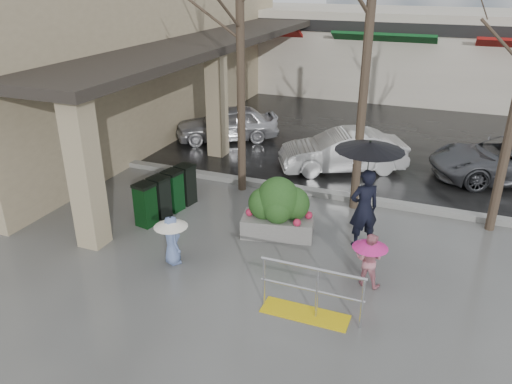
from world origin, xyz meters
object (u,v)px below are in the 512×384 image
Objects in this scene: handrail at (309,298)px; woman at (366,184)px; car_c at (510,160)px; news_boxes at (166,194)px; child_blue at (171,235)px; child_pink at (369,256)px; car_a at (227,123)px; planter at (279,208)px; car_b at (343,151)px.

woman is at bearing 82.16° from handrail.
news_boxes is at bearing -75.93° from car_c.
woman reaches higher than child_blue.
child_pink is at bearing 70.20° from woman.
car_a reaches higher than child_blue.
child_pink is 0.57× the size of news_boxes.
car_a is (-5.66, 8.77, 0.25)m from handrail.
car_a is at bearing 111.50° from news_boxes.
handrail is 0.76× the size of woman.
car_c is (5.20, 5.72, -0.06)m from planter.
woman is 4.29m from child_blue.
car_c reaches higher than child_pink.
child_pink is 6.21m from car_b.
handrail is at bearing -44.50° from car_c.
child_pink is 2.65m from planter.
child_blue is (-3.18, 0.66, 0.30)m from handrail.
car_a and car_b have the same top height.
car_a is (-2.48, 8.11, -0.04)m from child_blue.
handrail is at bearing 47.15° from woman.
car_a is at bearing -79.28° from woman.
car_b is (2.12, 6.65, -0.04)m from child_blue.
woman is at bearing -67.37° from child_pink.
car_a is at bearing -113.19° from car_c.
car_a is at bearing -41.44° from child_pink.
child_blue reaches higher than news_boxes.
woman is 0.55× the size of car_c.
child_pink is at bearing -129.53° from child_blue.
planter is 0.90× the size of news_boxes.
planter is (-1.91, -0.21, -0.83)m from woman.
woman is 2.23× the size of child_pink.
car_c is at bearing 56.02° from car_a.
woman is 0.68× the size of car_a.
handrail is 10.44m from car_a.
planter is at bearing -32.92° from car_b.
handrail is 3.26m from child_blue.
handrail is 3.08m from planter.
woman is 4.75m from car_b.
woman is (0.40, 2.87, 1.15)m from handrail.
woman is 2.30× the size of child_blue.
planter reaches higher than news_boxes.
planter is at bearing 2.56° from car_a.
child_pink is 1.03× the size of child_blue.
planter is 0.39× the size of car_c.
woman reaches higher than handrail.
car_b reaches higher than news_boxes.
news_boxes is at bearing -21.02° from car_a.
car_c is (2.88, 7.00, -0.02)m from child_pink.
woman is at bearing 6.30° from planter.
car_a reaches higher than child_pink.
handrail is 0.42× the size of car_c.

